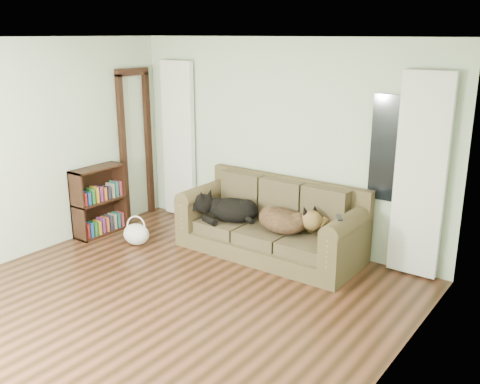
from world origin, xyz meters
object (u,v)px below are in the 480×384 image
Objects in this scene: sofa at (270,219)px; bookshelf at (99,198)px; dog_black_lab at (230,210)px; dog_shepherd at (286,221)px; tote_bag at (136,233)px.

sofa is 2.38m from bookshelf.
dog_black_lab is 1.02× the size of dog_shepherd.
dog_black_lab is (-0.55, -0.08, 0.03)m from sofa.
dog_black_lab is at bearing 33.73° from tote_bag.
dog_black_lab is at bearing 16.29° from bookshelf.
bookshelf is (-1.70, -0.67, 0.02)m from dog_black_lab.
tote_bag is (-1.56, -0.75, -0.29)m from sofa.
dog_black_lab is 1.26m from tote_bag.
bookshelf reaches higher than tote_bag.
dog_black_lab reaches higher than tote_bag.
sofa is at bearing 25.61° from tote_bag.
bookshelf reaches higher than dog_shepherd.
tote_bag is at bearing -5.30° from bookshelf.
bookshelf is at bearing -165.26° from dog_black_lab.
tote_bag is at bearing -154.39° from sofa.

